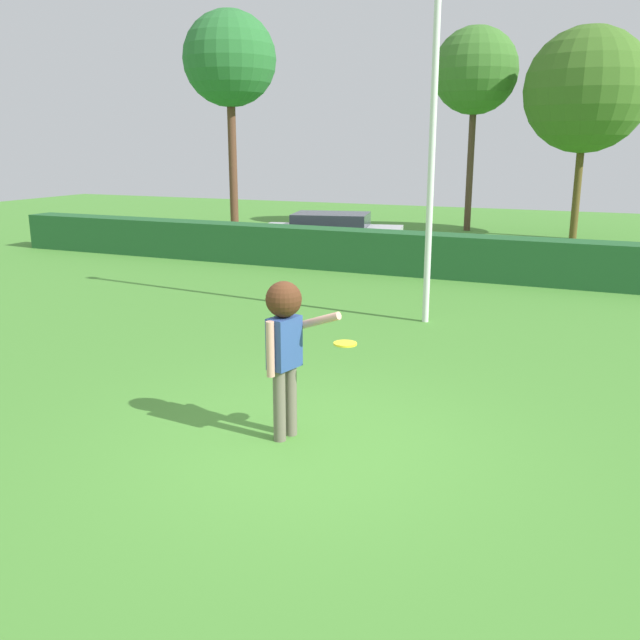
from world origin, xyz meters
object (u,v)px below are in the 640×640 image
at_px(frisbee, 345,344).
at_px(parked_car_silver, 331,232).
at_px(oak_tree, 586,90).
at_px(birch_tree, 475,72).
at_px(lamppost, 434,110).
at_px(maple_tree, 230,60).
at_px(person, 285,335).

height_order(frisbee, parked_car_silver, parked_car_silver).
bearing_deg(oak_tree, birch_tree, 167.44).
distance_m(lamppost, birch_tree, 14.64).
bearing_deg(lamppost, parked_car_silver, 124.91).
relative_size(parked_car_silver, maple_tree, 0.56).
bearing_deg(person, birch_tree, 95.75).
bearing_deg(maple_tree, lamppost, -45.70).
xyz_separation_m(lamppost, maple_tree, (-10.21, 10.46, 2.34)).
bearing_deg(maple_tree, parked_car_silver, -34.10).
bearing_deg(oak_tree, maple_tree, -165.94).
relative_size(lamppost, oak_tree, 0.99).
xyz_separation_m(frisbee, birch_tree, (-2.68, 19.96, 4.67)).
xyz_separation_m(parked_car_silver, birch_tree, (2.57, 7.61, 5.13)).
xyz_separation_m(parked_car_silver, maple_tree, (-5.51, 3.73, 5.49)).
bearing_deg(parked_car_silver, person, -69.84).
bearing_deg(birch_tree, parked_car_silver, -108.62).
xyz_separation_m(person, maple_tree, (-10.10, 16.23, 4.97)).
bearing_deg(person, oak_tree, 84.35).
distance_m(person, maple_tree, 19.75).
height_order(parked_car_silver, maple_tree, maple_tree).
distance_m(person, birch_tree, 20.73).
xyz_separation_m(frisbee, lamppost, (-0.55, 5.61, 2.69)).
xyz_separation_m(person, birch_tree, (-2.02, 20.11, 4.61)).
distance_m(oak_tree, birch_tree, 4.11).
relative_size(person, frisbee, 7.07).
relative_size(person, parked_car_silver, 0.41).
bearing_deg(lamppost, oak_tree, 82.41).
distance_m(frisbee, oak_tree, 19.51).
bearing_deg(person, lamppost, 88.92).
bearing_deg(lamppost, person, -91.08).
height_order(person, birch_tree, birch_tree).
height_order(frisbee, birch_tree, birch_tree).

